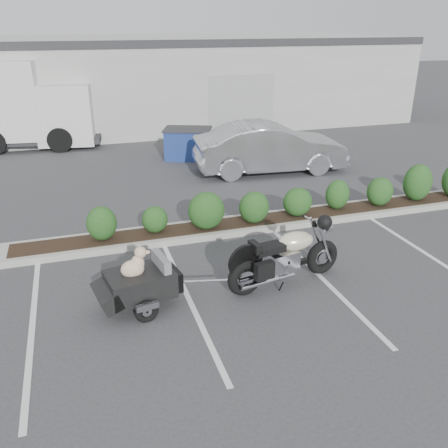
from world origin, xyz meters
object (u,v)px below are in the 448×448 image
object	(u,v)px
dumpster	(188,143)
delivery_truck	(1,106)
sedan	(270,148)
motorcycle	(286,257)
pet_trailer	(139,283)

from	to	relation	value
dumpster	delivery_truck	bearing A→B (deg)	170.30
sedan	delivery_truck	world-z (taller)	delivery_truck
sedan	motorcycle	bearing A→B (deg)	165.03
pet_trailer	sedan	size ratio (longest dim) A/B	0.40
sedan	dumpster	size ratio (longest dim) A/B	2.50
sedan	dumpster	distance (m)	3.33
dumpster	sedan	bearing A→B (deg)	-27.01
pet_trailer	dumpster	bearing A→B (deg)	61.40
dumpster	delivery_truck	size ratio (longest dim) A/B	0.26
motorcycle	delivery_truck	distance (m)	14.74
motorcycle	pet_trailer	distance (m)	2.79
dumpster	delivery_truck	xyz separation A→B (m)	(-6.53, 3.92, 1.05)
sedan	delivery_truck	size ratio (longest dim) A/B	0.65
pet_trailer	sedan	world-z (taller)	sedan
pet_trailer	delivery_truck	world-z (taller)	delivery_truck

